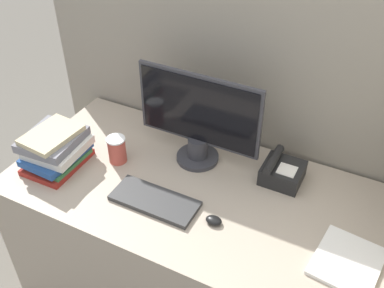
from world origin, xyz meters
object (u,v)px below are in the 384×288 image
object	(u,v)px
coffee_cup	(117,150)
book_stack	(56,148)
mouse	(214,220)
desk_telephone	(282,172)
keyboard	(155,201)
monitor	(198,121)

from	to	relation	value
coffee_cup	book_stack	world-z (taller)	book_stack
mouse	book_stack	world-z (taller)	book_stack
coffee_cup	desk_telephone	xyz separation A→B (m)	(0.70, 0.21, -0.02)
mouse	coffee_cup	size ratio (longest dim) A/B	0.52
mouse	coffee_cup	bearing A→B (deg)	165.17
coffee_cup	book_stack	size ratio (longest dim) A/B	0.44
keyboard	book_stack	world-z (taller)	book_stack
monitor	keyboard	size ratio (longest dim) A/B	1.56
mouse	book_stack	size ratio (longest dim) A/B	0.23
monitor	desk_telephone	distance (m)	0.42
coffee_cup	book_stack	xyz separation A→B (m)	(-0.23, -0.14, 0.02)
mouse	book_stack	xyz separation A→B (m)	(-0.77, 0.01, 0.07)
monitor	mouse	xyz separation A→B (m)	(0.23, -0.32, -0.19)
keyboard	mouse	distance (m)	0.26
monitor	book_stack	distance (m)	0.64
keyboard	monitor	bearing A→B (deg)	84.61
keyboard	book_stack	size ratio (longest dim) A/B	1.27
keyboard	book_stack	distance (m)	0.52
keyboard	coffee_cup	distance (m)	0.33
book_stack	desk_telephone	bearing A→B (deg)	20.92
book_stack	coffee_cup	bearing A→B (deg)	31.56
keyboard	coffee_cup	bearing A→B (deg)	151.63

